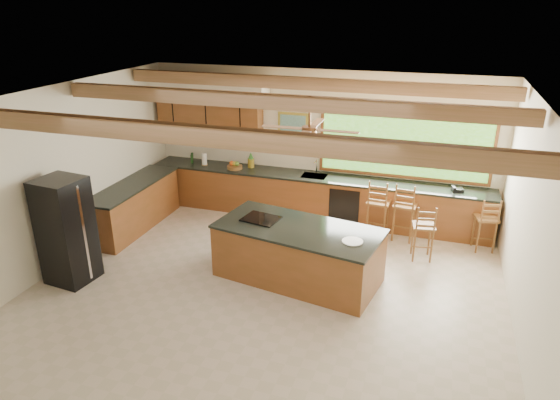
% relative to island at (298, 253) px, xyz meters
% --- Properties ---
extents(ground, '(7.20, 7.20, 0.00)m').
position_rel_island_xyz_m(ground, '(-0.37, -0.45, -0.46)').
color(ground, beige).
rests_on(ground, ground).
extents(room_shell, '(7.27, 6.54, 3.02)m').
position_rel_island_xyz_m(room_shell, '(-0.54, 0.20, 1.76)').
color(room_shell, beige).
rests_on(room_shell, ground).
extents(counter_run, '(7.12, 3.10, 1.26)m').
position_rel_island_xyz_m(counter_run, '(-1.19, 2.07, 0.01)').
color(counter_run, brown).
rests_on(counter_run, ground).
extents(island, '(2.78, 1.66, 0.93)m').
position_rel_island_xyz_m(island, '(0.00, 0.00, 0.00)').
color(island, brown).
rests_on(island, ground).
extents(refrigerator, '(0.74, 0.72, 1.73)m').
position_rel_island_xyz_m(refrigerator, '(-3.48, -1.16, 0.41)').
color(refrigerator, black).
rests_on(refrigerator, ground).
extents(bar_stool_a, '(0.44, 0.44, 1.16)m').
position_rel_island_xyz_m(bar_stool_a, '(1.01, 1.94, 0.23)').
color(bar_stool_a, brown).
rests_on(bar_stool_a, ground).
extents(bar_stool_b, '(0.43, 0.43, 1.03)m').
position_rel_island_xyz_m(bar_stool_b, '(1.88, 1.26, 0.16)').
color(bar_stool_b, brown).
rests_on(bar_stool_b, ground).
extents(bar_stool_c, '(0.44, 0.44, 1.15)m').
position_rel_island_xyz_m(bar_stool_c, '(1.50, 1.94, 0.23)').
color(bar_stool_c, brown).
rests_on(bar_stool_c, ground).
extents(bar_stool_d, '(0.45, 0.45, 1.03)m').
position_rel_island_xyz_m(bar_stool_d, '(2.93, 1.95, 0.15)').
color(bar_stool_d, brown).
rests_on(bar_stool_d, ground).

